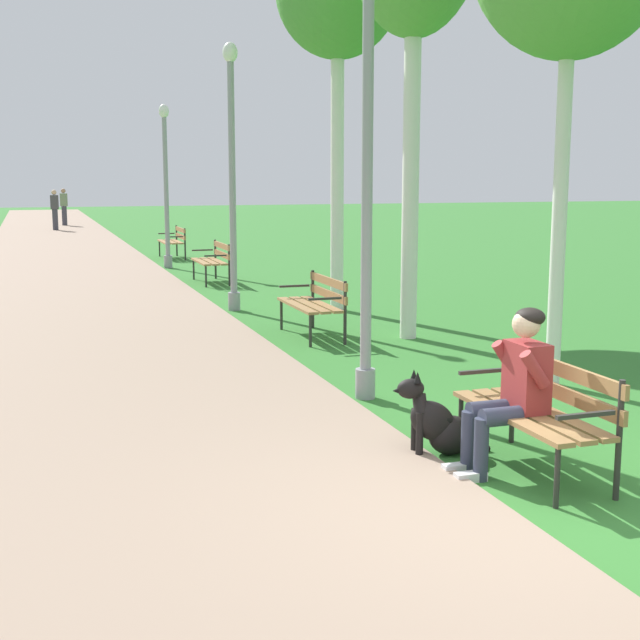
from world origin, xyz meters
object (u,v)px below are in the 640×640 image
(lamp_post_far, at_px, (166,184))
(dog_black, at_px, (438,424))
(person_seated_on_near_bench, at_px, (514,384))
(pedestrian_distant, at_px, (55,210))
(park_bench_furthest, at_px, (174,239))
(lamp_post_near, at_px, (367,166))
(park_bench_far, at_px, (213,258))
(park_bench_near, at_px, (540,405))
(park_bench_mid, at_px, (316,300))
(pedestrian_further_distant, at_px, (64,207))
(lamp_post_mid, at_px, (232,175))

(lamp_post_far, bearing_deg, dog_black, -90.40)
(person_seated_on_near_bench, distance_m, lamp_post_far, 15.54)
(pedestrian_distant, bearing_deg, dog_black, -86.12)
(park_bench_furthest, xyz_separation_m, person_seated_on_near_bench, (-0.28, -17.91, 0.17))
(lamp_post_near, relative_size, lamp_post_far, 1.15)
(park_bench_far, bearing_deg, person_seated_on_near_bench, -91.00)
(pedestrian_distant, bearing_deg, park_bench_far, -82.04)
(park_bench_near, bearing_deg, park_bench_furthest, 89.76)
(lamp_post_near, bearing_deg, lamp_post_far, 90.01)
(park_bench_mid, height_order, park_bench_far, same)
(park_bench_mid, bearing_deg, pedestrian_further_distant, 94.52)
(park_bench_far, xyz_separation_m, pedestrian_distant, (-2.64, 18.88, 0.33))
(park_bench_near, relative_size, pedestrian_further_distant, 0.91)
(park_bench_mid, height_order, lamp_post_near, lamp_post_near)
(pedestrian_further_distant, bearing_deg, park_bench_near, -86.44)
(park_bench_furthest, xyz_separation_m, lamp_post_near, (-0.53, -15.52, 1.79))
(park_bench_far, distance_m, person_seated_on_near_bench, 12.24)
(park_bench_far, distance_m, park_bench_furthest, 5.67)
(park_bench_mid, distance_m, pedestrian_distant, 25.52)
(park_bench_far, xyz_separation_m, lamp_post_mid, (-0.43, -3.80, 1.71))
(dog_black, bearing_deg, lamp_post_mid, 89.01)
(pedestrian_further_distant, bearing_deg, park_bench_mid, -85.48)
(park_bench_far, bearing_deg, pedestrian_further_distant, 95.54)
(lamp_post_far, bearing_deg, lamp_post_mid, -89.74)
(pedestrian_distant, distance_m, pedestrian_further_distant, 3.42)
(person_seated_on_near_bench, height_order, pedestrian_distant, pedestrian_distant)
(dog_black, height_order, lamp_post_mid, lamp_post_mid)
(park_bench_near, height_order, dog_black, park_bench_near)
(lamp_post_far, distance_m, pedestrian_distant, 15.82)
(lamp_post_far, distance_m, pedestrian_further_distant, 19.12)
(park_bench_furthest, height_order, lamp_post_far, lamp_post_far)
(park_bench_mid, relative_size, lamp_post_mid, 0.35)
(lamp_post_far, relative_size, pedestrian_further_distant, 2.35)
(lamp_post_near, xyz_separation_m, pedestrian_distant, (-2.18, 28.72, -1.46))
(person_seated_on_near_bench, relative_size, lamp_post_near, 0.28)
(person_seated_on_near_bench, distance_m, lamp_post_near, 2.90)
(park_bench_furthest, bearing_deg, pedestrian_further_distant, 97.65)
(lamp_post_near, xyz_separation_m, lamp_post_mid, (0.03, 6.05, -0.08))
(person_seated_on_near_bench, height_order, lamp_post_far, lamp_post_far)
(park_bench_mid, distance_m, person_seated_on_near_bench, 5.76)
(park_bench_furthest, relative_size, pedestrian_further_distant, 0.91)
(pedestrian_distant, bearing_deg, pedestrian_further_distant, 81.90)
(park_bench_far, relative_size, park_bench_furthest, 1.00)
(lamp_post_mid, height_order, pedestrian_distant, lamp_post_mid)
(lamp_post_mid, bearing_deg, park_bench_near, -87.16)
(park_bench_near, relative_size, dog_black, 1.80)
(person_seated_on_near_bench, distance_m, pedestrian_further_distant, 34.55)
(park_bench_near, relative_size, park_bench_far, 1.00)
(park_bench_mid, xyz_separation_m, pedestrian_further_distant, (-2.27, 28.75, 0.33))
(person_seated_on_near_bench, relative_size, lamp_post_far, 0.32)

